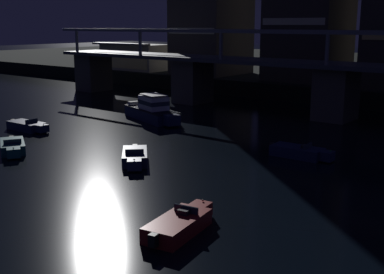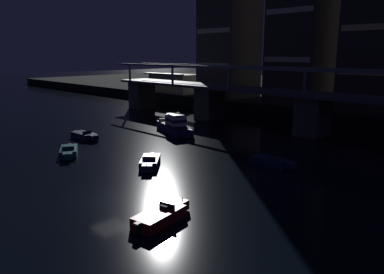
% 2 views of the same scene
% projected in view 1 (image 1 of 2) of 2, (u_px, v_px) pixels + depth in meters
% --- Properties ---
extents(ground_plane, '(400.00, 400.00, 0.00)m').
position_uv_depth(ground_plane, '(94.00, 206.00, 28.07)').
color(ground_plane, black).
extents(river_bridge, '(83.88, 6.40, 9.38)m').
position_uv_depth(river_bridge, '(337.00, 82.00, 52.57)').
color(river_bridge, '#4C4944').
rests_on(river_bridge, ground).
extents(waterfront_pavilion, '(12.40, 7.40, 4.70)m').
position_uv_depth(waterfront_pavilion, '(135.00, 57.00, 86.97)').
color(waterfront_pavilion, '#B2AD9E').
rests_on(waterfront_pavilion, far_riverbank).
extents(cabin_cruiser_near_left, '(9.29, 5.27, 2.79)m').
position_uv_depth(cabin_cruiser_near_left, '(152.00, 110.00, 53.06)').
color(cabin_cruiser_near_left, '#19234C').
rests_on(cabin_cruiser_near_left, ground).
extents(speedboat_near_right, '(5.21, 1.96, 1.16)m').
position_uv_depth(speedboat_near_right, '(28.00, 126.00, 48.06)').
color(speedboat_near_right, '#19234C').
rests_on(speedboat_near_right, ground).
extents(speedboat_mid_left, '(5.21, 1.92, 1.16)m').
position_uv_depth(speedboat_mid_left, '(300.00, 152.00, 38.30)').
color(speedboat_mid_left, '#19234C').
rests_on(speedboat_mid_left, ground).
extents(speedboat_mid_center, '(2.43, 5.23, 1.16)m').
position_uv_depth(speedboat_mid_center, '(180.00, 224.00, 24.51)').
color(speedboat_mid_center, maroon).
rests_on(speedboat_mid_center, ground).
extents(speedboat_mid_right, '(4.36, 4.41, 1.16)m').
position_uv_depth(speedboat_mid_right, '(135.00, 157.00, 36.85)').
color(speedboat_mid_right, '#19234C').
rests_on(speedboat_mid_right, ground).
extents(speedboat_far_left, '(4.86, 3.62, 1.16)m').
position_uv_depth(speedboat_far_left, '(13.00, 147.00, 39.91)').
color(speedboat_far_left, '#196066').
rests_on(speedboat_far_left, ground).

